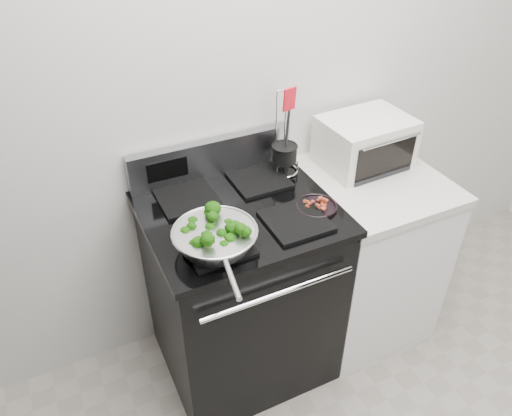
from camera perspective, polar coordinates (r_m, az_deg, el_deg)
back_wall at (r=2.25m, az=1.49°, el=14.63°), size 4.00×0.02×2.70m
gas_range at (r=2.37m, az=-1.68°, el=-9.30°), size 0.79×0.69×1.13m
counter at (r=2.66m, az=12.01°, el=-5.01°), size 0.62×0.68×0.92m
skillet at (r=1.85m, az=-4.69°, el=-3.34°), size 0.32×0.51×0.07m
broccoli_pile at (r=1.84m, az=-4.73°, el=-2.84°), size 0.25×0.25×0.09m
bacon_plate at (r=2.08m, az=6.93°, el=0.41°), size 0.17×0.17×0.04m
utensil_holder at (r=2.28m, az=3.26°, el=5.72°), size 0.13×0.13×0.41m
toaster_oven at (r=2.44m, az=12.34°, el=7.39°), size 0.42×0.33×0.23m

